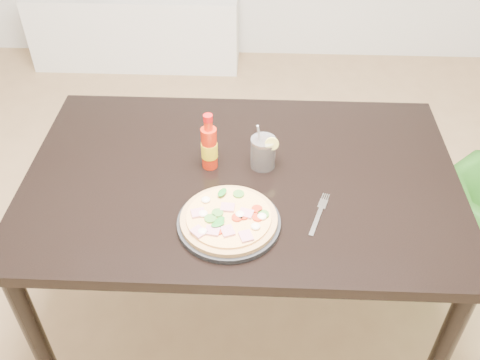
{
  "coord_description": "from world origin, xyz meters",
  "views": [
    {
      "loc": [
        0.06,
        -1.33,
        1.87
      ],
      "look_at": [
        0.01,
        -0.13,
        0.83
      ],
      "focal_mm": 40.0,
      "sensor_mm": 36.0,
      "label": 1
    }
  ],
  "objects_px": {
    "cola_cup": "(263,153)",
    "dining_table": "(242,193)",
    "plate": "(229,223)",
    "hot_sauce_bottle": "(209,147)",
    "fork": "(319,213)",
    "media_console": "(136,30)",
    "pizza": "(229,218)"
  },
  "relations": [
    {
      "from": "hot_sauce_bottle",
      "to": "plate",
      "type": "bearing_deg",
      "value": -73.82
    },
    {
      "from": "pizza",
      "to": "fork",
      "type": "bearing_deg",
      "value": 12.63
    },
    {
      "from": "hot_sauce_bottle",
      "to": "media_console",
      "type": "distance_m",
      "value": 2.24
    },
    {
      "from": "hot_sauce_bottle",
      "to": "fork",
      "type": "relative_size",
      "value": 1.09
    },
    {
      "from": "dining_table",
      "to": "cola_cup",
      "type": "relative_size",
      "value": 8.08
    },
    {
      "from": "pizza",
      "to": "media_console",
      "type": "height_order",
      "value": "pizza"
    },
    {
      "from": "fork",
      "to": "media_console",
      "type": "distance_m",
      "value": 2.54
    },
    {
      "from": "dining_table",
      "to": "fork",
      "type": "height_order",
      "value": "fork"
    },
    {
      "from": "dining_table",
      "to": "cola_cup",
      "type": "distance_m",
      "value": 0.16
    },
    {
      "from": "plate",
      "to": "cola_cup",
      "type": "height_order",
      "value": "cola_cup"
    },
    {
      "from": "hot_sauce_bottle",
      "to": "fork",
      "type": "height_order",
      "value": "hot_sauce_bottle"
    },
    {
      "from": "hot_sauce_bottle",
      "to": "cola_cup",
      "type": "distance_m",
      "value": 0.18
    },
    {
      "from": "hot_sauce_bottle",
      "to": "fork",
      "type": "bearing_deg",
      "value": -31.24
    },
    {
      "from": "pizza",
      "to": "dining_table",
      "type": "bearing_deg",
      "value": 83.14
    },
    {
      "from": "pizza",
      "to": "media_console",
      "type": "distance_m",
      "value": 2.5
    },
    {
      "from": "plate",
      "to": "cola_cup",
      "type": "distance_m",
      "value": 0.3
    },
    {
      "from": "hot_sauce_bottle",
      "to": "cola_cup",
      "type": "relative_size",
      "value": 1.16
    },
    {
      "from": "dining_table",
      "to": "plate",
      "type": "bearing_deg",
      "value": -96.9
    },
    {
      "from": "pizza",
      "to": "plate",
      "type": "bearing_deg",
      "value": 89.97
    },
    {
      "from": "cola_cup",
      "to": "media_console",
      "type": "distance_m",
      "value": 2.28
    },
    {
      "from": "pizza",
      "to": "fork",
      "type": "distance_m",
      "value": 0.27
    },
    {
      "from": "hot_sauce_bottle",
      "to": "fork",
      "type": "distance_m",
      "value": 0.41
    },
    {
      "from": "plate",
      "to": "hot_sauce_bottle",
      "type": "height_order",
      "value": "hot_sauce_bottle"
    },
    {
      "from": "cola_cup",
      "to": "dining_table",
      "type": "bearing_deg",
      "value": -143.91
    },
    {
      "from": "plate",
      "to": "cola_cup",
      "type": "bearing_deg",
      "value": 71.07
    },
    {
      "from": "media_console",
      "to": "hot_sauce_bottle",
      "type": "bearing_deg",
      "value": -71.01
    },
    {
      "from": "dining_table",
      "to": "cola_cup",
      "type": "bearing_deg",
      "value": 36.09
    },
    {
      "from": "fork",
      "to": "hot_sauce_bottle",
      "type": "bearing_deg",
      "value": 166.88
    },
    {
      "from": "plate",
      "to": "fork",
      "type": "xyz_separation_m",
      "value": [
        0.27,
        0.06,
        -0.01
      ]
    },
    {
      "from": "dining_table",
      "to": "hot_sauce_bottle",
      "type": "bearing_deg",
      "value": 159.76
    },
    {
      "from": "media_console",
      "to": "dining_table",
      "type": "bearing_deg",
      "value": -68.77
    },
    {
      "from": "dining_table",
      "to": "fork",
      "type": "distance_m",
      "value": 0.31
    }
  ]
}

